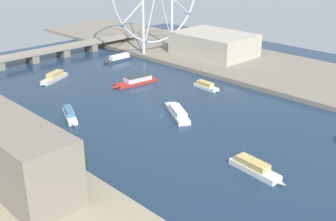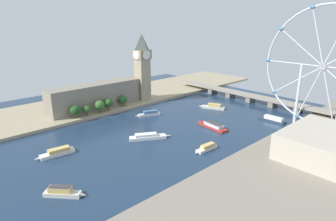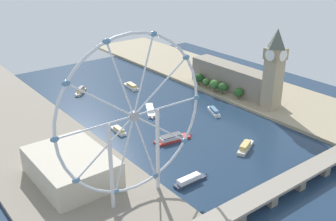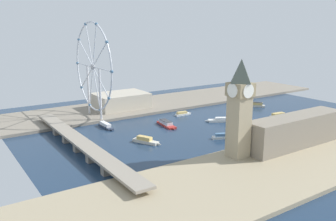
# 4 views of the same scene
# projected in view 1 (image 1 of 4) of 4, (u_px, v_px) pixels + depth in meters

# --- Properties ---
(ground_plane) EXTENTS (402.80, 402.80, 0.00)m
(ground_plane) POSITION_uv_depth(u_px,v_px,m) (161.00, 112.00, 242.17)
(ground_plane) COLOR #1E334C
(riverbank_right) EXTENTS (90.00, 520.00, 3.00)m
(riverbank_right) POSITION_uv_depth(u_px,v_px,m) (273.00, 70.00, 317.27)
(riverbank_right) COLOR gray
(riverbank_right) RESTS_ON ground_plane
(tree_row_embankment) EXTENTS (13.82, 66.80, 12.91)m
(tree_row_embankment) POSITION_uv_depth(u_px,v_px,m) (41.00, 142.00, 182.37)
(tree_row_embankment) COLOR #513823
(tree_row_embankment) RESTS_ON riverbank_left
(riverside_hall) EXTENTS (45.50, 62.63, 18.10)m
(riverside_hall) POSITION_uv_depth(u_px,v_px,m) (214.00, 44.00, 350.05)
(riverside_hall) COLOR #BCB29E
(riverside_hall) RESTS_ON riverbank_right
(river_bridge) EXTENTS (214.80, 14.28, 8.49)m
(river_bridge) POSITION_uv_depth(u_px,v_px,m) (32.00, 55.00, 340.04)
(river_bridge) COLOR gray
(river_bridge) RESTS_ON ground_plane
(tour_boat_0) EXTENTS (36.14, 12.15, 5.37)m
(tour_boat_0) POSITION_uv_depth(u_px,v_px,m) (136.00, 81.00, 290.06)
(tour_boat_0) COLOR #B22D28
(tour_boat_0) RESTS_ON ground_plane
(tour_boat_2) EXTENTS (21.73, 32.97, 4.80)m
(tour_boat_2) POSITION_uv_depth(u_px,v_px,m) (177.00, 112.00, 237.51)
(tour_boat_2) COLOR white
(tour_boat_2) RESTS_ON ground_plane
(tour_boat_3) EXTENTS (28.28, 16.32, 5.82)m
(tour_boat_3) POSITION_uv_depth(u_px,v_px,m) (54.00, 77.00, 296.80)
(tour_boat_3) COLOR beige
(tour_boat_3) RESTS_ON ground_plane
(tour_boat_4) EXTENTS (29.43, 5.99, 5.18)m
(tour_boat_4) POSITION_uv_depth(u_px,v_px,m) (119.00, 58.00, 345.48)
(tour_boat_4) COLOR #2D384C
(tour_boat_4) RESTS_ON ground_plane
(tour_boat_5) EXTENTS (8.94, 28.65, 5.28)m
(tour_boat_5) POSITION_uv_depth(u_px,v_px,m) (255.00, 168.00, 178.49)
(tour_boat_5) COLOR white
(tour_boat_5) RESTS_ON ground_plane
(tour_boat_6) EXTENTS (13.64, 25.69, 5.19)m
(tour_boat_6) POSITION_uv_depth(u_px,v_px,m) (70.00, 115.00, 233.27)
(tour_boat_6) COLOR white
(tour_boat_6) RESTS_ON ground_plane
(tour_boat_7) EXTENTS (6.20, 22.31, 4.62)m
(tour_boat_7) POSITION_uv_depth(u_px,v_px,m) (206.00, 86.00, 280.42)
(tour_boat_7) COLOR white
(tour_boat_7) RESTS_ON ground_plane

